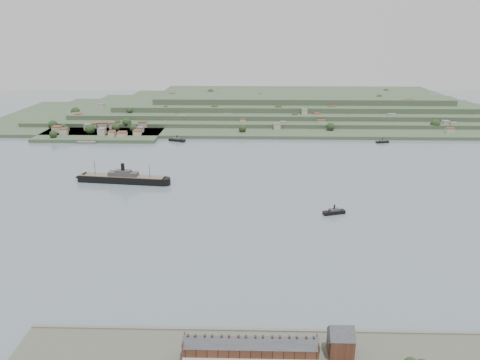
{
  "coord_description": "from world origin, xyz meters",
  "views": [
    {
      "loc": [
        -10.29,
        -328.08,
        133.08
      ],
      "look_at": [
        -19.38,
        30.0,
        13.96
      ],
      "focal_mm": 35.0,
      "sensor_mm": 36.0,
      "label": 1
    }
  ],
  "objects_px": {
    "gabled_building": "(341,341)",
    "steamship": "(120,178)",
    "terrace_row": "(251,349)",
    "tugboat": "(334,212)"
  },
  "relations": [
    {
      "from": "terrace_row",
      "to": "gabled_building",
      "type": "bearing_deg",
      "value": 6.12
    },
    {
      "from": "gabled_building",
      "to": "steamship",
      "type": "distance_m",
      "value": 273.91
    },
    {
      "from": "steamship",
      "to": "tugboat",
      "type": "xyz_separation_m",
      "value": [
        178.15,
        -68.36,
        -2.1
      ]
    },
    {
      "from": "gabled_building",
      "to": "tugboat",
      "type": "relative_size",
      "value": 0.82
    },
    {
      "from": "gabled_building",
      "to": "steamship",
      "type": "relative_size",
      "value": 0.16
    },
    {
      "from": "terrace_row",
      "to": "steamship",
      "type": "relative_size",
      "value": 0.63
    },
    {
      "from": "terrace_row",
      "to": "tugboat",
      "type": "distance_m",
      "value": 173.03
    },
    {
      "from": "gabled_building",
      "to": "tugboat",
      "type": "height_order",
      "value": "gabled_building"
    },
    {
      "from": "terrace_row",
      "to": "steamship",
      "type": "bearing_deg",
      "value": 116.95
    },
    {
      "from": "terrace_row",
      "to": "gabled_building",
      "type": "xyz_separation_m",
      "value": [
        37.5,
        4.02,
        1.34
      ]
    }
  ]
}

